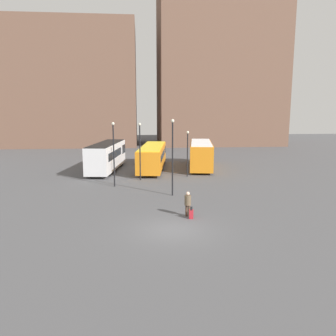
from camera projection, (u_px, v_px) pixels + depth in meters
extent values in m
plane|color=#4C4C4F|center=(172.00, 230.00, 19.21)|extent=(160.00, 160.00, 0.00)
cube|color=brown|center=(65.00, 86.00, 67.14)|extent=(28.87, 16.46, 23.97)
cube|color=brown|center=(218.00, 68.00, 69.20)|extent=(25.17, 16.59, 32.10)
cube|color=silver|center=(107.00, 156.00, 38.28)|extent=(3.84, 10.84, 2.89)
cube|color=black|center=(115.00, 149.00, 42.50)|extent=(2.69, 2.27, 1.10)
cube|color=black|center=(105.00, 154.00, 37.28)|extent=(3.34, 7.06, 0.87)
cube|color=black|center=(106.00, 143.00, 38.03)|extent=(3.62, 10.60, 0.08)
cylinder|color=black|center=(113.00, 162.00, 41.72)|extent=(2.43, 1.37, 1.06)
cylinder|color=black|center=(100.00, 171.00, 35.25)|extent=(2.43, 1.37, 1.06)
cube|color=orange|center=(153.00, 156.00, 39.44)|extent=(4.10, 12.26, 2.45)
cube|color=black|center=(156.00, 149.00, 44.24)|extent=(2.88, 2.52, 0.93)
cube|color=black|center=(152.00, 155.00, 38.32)|extent=(3.58, 7.97, 0.74)
cube|color=yellow|center=(152.00, 146.00, 39.22)|extent=(3.87, 11.99, 0.08)
cylinder|color=black|center=(155.00, 160.00, 43.27)|extent=(2.60, 1.38, 1.08)
cylinder|color=black|center=(150.00, 170.00, 35.93)|extent=(2.60, 1.38, 1.08)
cube|color=orange|center=(201.00, 154.00, 40.25)|extent=(4.23, 10.53, 2.86)
cube|color=black|center=(200.00, 148.00, 44.32)|extent=(2.88, 2.29, 1.09)
cube|color=black|center=(201.00, 152.00, 39.28)|extent=(3.65, 6.90, 0.86)
cube|color=white|center=(201.00, 142.00, 40.00)|extent=(4.00, 10.30, 0.08)
cylinder|color=black|center=(200.00, 160.00, 43.58)|extent=(2.57, 1.30, 0.90)
cylinder|color=black|center=(201.00, 168.00, 37.34)|extent=(2.57, 1.30, 0.90)
cylinder|color=#4C3828|center=(186.00, 211.00, 21.67)|extent=(0.17, 0.17, 0.76)
cylinder|color=#4C3828|center=(189.00, 211.00, 21.66)|extent=(0.17, 0.17, 0.76)
cylinder|color=brown|center=(188.00, 200.00, 21.55)|extent=(0.50, 0.50, 0.66)
sphere|color=beige|center=(188.00, 194.00, 21.47)|extent=(0.25, 0.25, 0.25)
cube|color=#B7232D|center=(191.00, 214.00, 21.22)|extent=(0.32, 0.39, 0.57)
cube|color=black|center=(191.00, 208.00, 21.03)|extent=(0.15, 0.05, 0.26)
cylinder|color=black|center=(114.00, 156.00, 29.87)|extent=(0.12, 0.12, 5.69)
sphere|color=beige|center=(113.00, 124.00, 29.37)|extent=(0.28, 0.28, 0.28)
cylinder|color=black|center=(173.00, 159.00, 26.61)|extent=(0.12, 0.12, 6.04)
sphere|color=beige|center=(173.00, 121.00, 26.09)|extent=(0.28, 0.28, 0.28)
cylinder|color=black|center=(187.00, 155.00, 34.64)|extent=(0.12, 0.12, 4.63)
sphere|color=beige|center=(188.00, 132.00, 34.23)|extent=(0.28, 0.28, 0.28)
cylinder|color=black|center=(140.00, 153.00, 32.71)|extent=(0.12, 0.12, 5.54)
sphere|color=beige|center=(140.00, 124.00, 32.22)|extent=(0.28, 0.28, 0.28)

